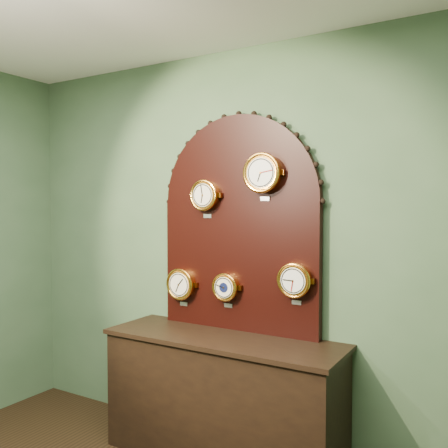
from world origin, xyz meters
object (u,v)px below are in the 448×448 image
Objects in this scene: roman_clock at (205,195)px; arabic_clock at (263,173)px; display_board at (239,216)px; tide_clock at (295,280)px; barometer at (226,287)px; shop_counter at (222,400)px; hygrometer at (181,284)px.

arabic_clock reaches higher than roman_clock.
arabic_clock is at bearing -0.14° from roman_clock.
display_board is 0.61m from tide_clock.
roman_clock reaches higher than barometer.
barometer is at bearing 179.93° from tide_clock.
shop_counter is 0.95m from tide_clock.
arabic_clock is (0.22, 0.15, 1.52)m from shop_counter.
tide_clock is (0.23, 0.00, -0.69)m from arabic_clock.
arabic_clock is 0.73m from tide_clock.
display_board is (0.00, 0.22, 1.23)m from shop_counter.
arabic_clock reaches higher than tide_clock.
shop_counter is at bearing -18.93° from hygrometer.
shop_counter is 0.75m from barometer.
barometer is 0.89× the size of tide_clock.
shop_counter is 5.74× the size of tide_clock.
barometer is at bearing 0.12° from hygrometer.
arabic_clock is 1.28× the size of barometer.
hygrometer is at bearing -171.50° from display_board.
display_board is 0.50m from barometer.
hygrometer is 0.38m from barometer.
hygrometer reaches higher than barometer.
hygrometer is (-0.45, 0.15, 0.72)m from shop_counter.
tide_clock is (0.45, 0.15, 0.82)m from shop_counter.
barometer is (-0.28, 0.00, -0.78)m from arabic_clock.
arabic_clock is at bearing -17.23° from display_board.
tide_clock reaches higher than barometer.
shop_counter is 0.86m from hygrometer.
display_board reaches higher than hygrometer.
display_board is at bearing 15.69° from roman_clock.
display_board is at bearing 162.77° from arabic_clock.
shop_counter is at bearing -32.97° from roman_clock.
hygrometer is (-0.66, 0.00, -0.79)m from arabic_clock.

